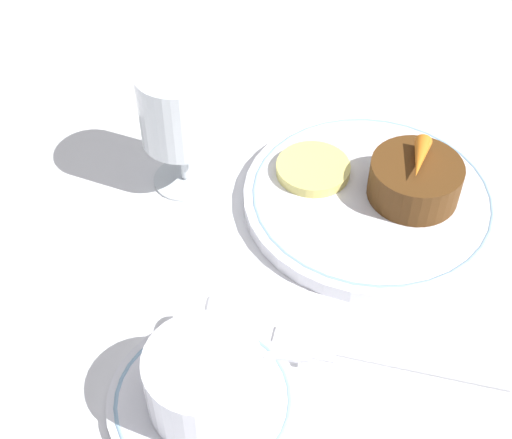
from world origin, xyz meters
TOP-DOWN VIEW (x-y plane):
  - ground_plane at (0.00, 0.00)m, footprint 3.00×3.00m
  - dinner_plate at (0.01, -0.03)m, footprint 0.23×0.23m
  - saucer at (-0.21, 0.11)m, footprint 0.14×0.14m
  - coffee_cup at (-0.21, 0.10)m, footprint 0.11×0.08m
  - spoon at (-0.17, 0.10)m, footprint 0.02×0.12m
  - wine_glass at (0.03, 0.15)m, footprint 0.07×0.07m
  - fork at (-0.16, -0.01)m, footprint 0.05×0.18m
  - dessert_cake at (0.01, -0.06)m, footprint 0.08×0.08m
  - carrot_garnish at (0.01, -0.06)m, footprint 0.05×0.03m
  - pineapple_slice at (0.03, 0.03)m, footprint 0.07×0.07m

SIDE VIEW (x-z plane):
  - ground_plane at x=0.00m, z-range 0.00..0.00m
  - fork at x=-0.16m, z-range 0.00..0.01m
  - saucer at x=-0.21m, z-range 0.00..0.01m
  - dinner_plate at x=0.01m, z-range 0.00..0.02m
  - spoon at x=-0.17m, z-range 0.01..0.01m
  - pineapple_slice at x=0.03m, z-range 0.01..0.02m
  - dessert_cake at x=0.01m, z-range 0.01..0.05m
  - coffee_cup at x=-0.21m, z-range 0.01..0.06m
  - carrot_garnish at x=0.01m, z-range 0.05..0.07m
  - wine_glass at x=0.03m, z-range 0.02..0.14m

